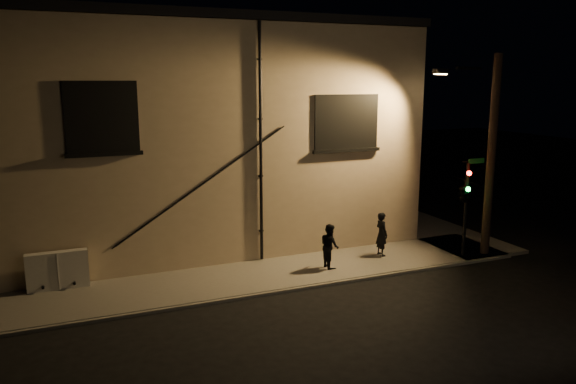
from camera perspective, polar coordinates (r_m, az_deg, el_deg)
name	(u,v)px	position (r m, az deg, el deg)	size (l,w,h in m)	color
ground	(344,282)	(18.72, 5.73, -9.13)	(90.00, 90.00, 0.00)	black
sidewalk	(319,241)	(22.93, 3.18, -5.04)	(21.00, 16.00, 0.12)	#605C57
building	(187,129)	(25.05, -10.21, 6.33)	(16.20, 12.23, 8.80)	tan
utility_cabinet	(58,270)	(18.97, -22.36, -7.38)	(1.82, 0.31, 1.20)	beige
pedestrian_a	(382,234)	(21.04, 9.49, -4.22)	(0.60, 0.39, 1.63)	black
pedestrian_b	(330,246)	(19.52, 4.26, -5.47)	(0.75, 0.58, 1.54)	black
traffic_signal	(464,192)	(21.11, 17.48, -0.02)	(1.37, 2.14, 3.62)	black
streetlamp_pole	(489,152)	(21.72, 19.70, 3.83)	(2.03, 1.40, 7.45)	black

